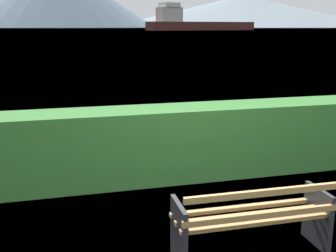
{
  "coord_description": "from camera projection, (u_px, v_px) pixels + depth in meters",
  "views": [
    {
      "loc": [
        -1.88,
        -3.71,
        2.43
      ],
      "look_at": [
        0.0,
        3.56,
        0.59
      ],
      "focal_mm": 43.88,
      "sensor_mm": 36.0,
      "label": 1
    }
  ],
  "objects": [
    {
      "name": "ground_plane",
      "position": [
        249.0,
        252.0,
        4.52
      ],
      "size": [
        1400.0,
        1400.0,
        0.0
      ],
      "primitive_type": "plane",
      "color": "#4C6B33"
    },
    {
      "name": "water_surface",
      "position": [
        62.0,
        29.0,
        292.71
      ],
      "size": [
        620.0,
        620.0,
        0.0
      ],
      "primitive_type": "plane",
      "color": "#6B8EA3",
      "rests_on": "ground_plane"
    },
    {
      "name": "park_bench",
      "position": [
        253.0,
        219.0,
        4.36
      ],
      "size": [
        1.7,
        0.59,
        0.87
      ],
      "color": "tan",
      "rests_on": "ground_plane"
    },
    {
      "name": "hedge_row",
      "position": [
        185.0,
        142.0,
        6.7
      ],
      "size": [
        13.3,
        0.8,
        1.16
      ],
      "primitive_type": "cube",
      "color": "#387A33",
      "rests_on": "ground_plane"
    },
    {
      "name": "cargo_ship_large",
      "position": [
        195.0,
        23.0,
        211.44
      ],
      "size": [
        62.69,
        24.58,
        13.32
      ],
      "color": "#471E19",
      "rests_on": "water_surface"
    }
  ]
}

